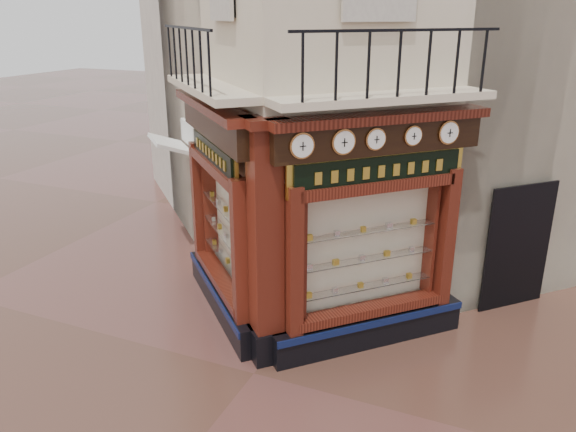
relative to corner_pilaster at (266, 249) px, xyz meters
The scene contains 15 objects.
ground 2.01m from the corner_pilaster, 90.00° to the right, with size 80.00×80.00×0.00m, color #503025.
neighbour_left 9.21m from the corner_pilaster, 106.93° to the left, with size 8.00×8.00×11.00m, color beige.
neighbour_right 9.21m from the corner_pilaster, 73.07° to the left, with size 8.00×8.00×11.00m, color beige.
shopfront_left 1.77m from the corner_pilaster, 142.77° to the left, with size 2.86×2.86×3.98m.
shopfront_right 1.77m from the corner_pilaster, 37.23° to the left, with size 2.86×2.86×3.98m.
corner_pilaster is the anchor object (origin of this frame).
balcony 2.47m from the corner_pilaster, 90.00° to the left, with size 5.94×2.97×1.03m.
clock_a 1.77m from the corner_pilaster, ahead, with size 0.30×0.30×0.38m.
clock_b 2.03m from the corner_pilaster, 23.06° to the left, with size 0.30×0.30×0.38m.
clock_c 2.35m from the corner_pilaster, 29.97° to the left, with size 0.27×0.27×0.34m.
clock_d 2.83m from the corner_pilaster, 34.20° to the left, with size 0.25×0.25×0.31m.
clock_e 3.37m from the corner_pilaster, 36.60° to the left, with size 0.30×0.30×0.37m.
awning 5.37m from the corner_pilaster, 140.73° to the left, with size 1.32×0.79×0.08m, color white, non-canonical shape.
signboard_left 2.12m from the corner_pilaster, 145.25° to the left, with size 1.94×1.94×0.52m.
signboard_right 2.12m from the corner_pilaster, 34.75° to the left, with size 2.21×2.21×0.59m.
Camera 1 is at (3.44, -6.68, 5.37)m, focal length 35.00 mm.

